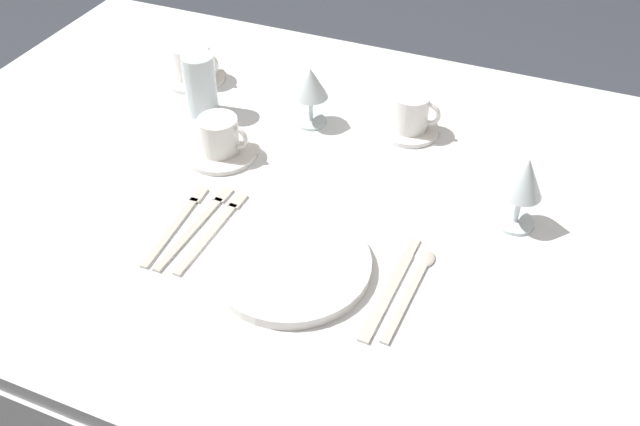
# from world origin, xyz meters

# --- Properties ---
(ground_plane) EXTENTS (6.00, 6.00, 0.00)m
(ground_plane) POSITION_xyz_m (0.00, 0.00, 0.00)
(ground_plane) COLOR #383D47
(dining_table) EXTENTS (1.80, 1.11, 0.74)m
(dining_table) POSITION_xyz_m (0.00, 0.00, 0.66)
(dining_table) COLOR white
(dining_table) RESTS_ON ground
(dinner_plate) EXTENTS (0.26, 0.26, 0.02)m
(dinner_plate) POSITION_xyz_m (-0.02, -0.21, 0.75)
(dinner_plate) COLOR white
(dinner_plate) RESTS_ON dining_table
(fork_outer) EXTENTS (0.02, 0.22, 0.00)m
(fork_outer) POSITION_xyz_m (-0.18, -0.17, 0.74)
(fork_outer) COLOR beige
(fork_outer) RESTS_ON dining_table
(fork_inner) EXTENTS (0.03, 0.23, 0.00)m
(fork_inner) POSITION_xyz_m (-0.21, -0.17, 0.74)
(fork_inner) COLOR beige
(fork_inner) RESTS_ON dining_table
(fork_salad) EXTENTS (0.03, 0.21, 0.00)m
(fork_salad) POSITION_xyz_m (-0.25, -0.18, 0.74)
(fork_salad) COLOR beige
(fork_salad) RESTS_ON dining_table
(dinner_knife) EXTENTS (0.03, 0.24, 0.00)m
(dinner_knife) POSITION_xyz_m (0.14, -0.19, 0.74)
(dinner_knife) COLOR beige
(dinner_knife) RESTS_ON dining_table
(spoon_soup) EXTENTS (0.03, 0.21, 0.01)m
(spoon_soup) POSITION_xyz_m (0.17, -0.17, 0.74)
(spoon_soup) COLOR beige
(spoon_soup) RESTS_ON dining_table
(saucer_left) EXTENTS (0.12, 0.12, 0.01)m
(saucer_left) POSITION_xyz_m (0.04, 0.23, 0.74)
(saucer_left) COLOR white
(saucer_left) RESTS_ON dining_table
(coffee_cup_left) EXTENTS (0.10, 0.07, 0.07)m
(coffee_cup_left) POSITION_xyz_m (0.04, 0.23, 0.79)
(coffee_cup_left) COLOR white
(coffee_cup_left) RESTS_ON saucer_left
(saucer_right) EXTENTS (0.14, 0.14, 0.01)m
(saucer_right) POSITION_xyz_m (-0.27, 0.02, 0.74)
(saucer_right) COLOR white
(saucer_right) RESTS_ON dining_table
(coffee_cup_right) EXTENTS (0.10, 0.08, 0.07)m
(coffee_cup_right) POSITION_xyz_m (-0.27, 0.02, 0.79)
(coffee_cup_right) COLOR white
(coffee_cup_right) RESTS_ON saucer_right
(saucer_far) EXTENTS (0.14, 0.14, 0.01)m
(saucer_far) POSITION_xyz_m (-0.47, 0.25, 0.74)
(saucer_far) COLOR white
(saucer_far) RESTS_ON dining_table
(coffee_cup_far) EXTENTS (0.11, 0.08, 0.07)m
(coffee_cup_far) POSITION_xyz_m (-0.46, 0.25, 0.79)
(coffee_cup_far) COLOR white
(coffee_cup_far) RESTS_ON saucer_far
(wine_glass_centre) EXTENTS (0.07, 0.07, 0.12)m
(wine_glass_centre) POSITION_xyz_m (-0.16, 0.19, 0.83)
(wine_glass_centre) COLOR silver
(wine_glass_centre) RESTS_ON dining_table
(wine_glass_left) EXTENTS (0.07, 0.07, 0.14)m
(wine_glass_left) POSITION_xyz_m (0.29, 0.04, 0.83)
(wine_glass_left) COLOR silver
(wine_glass_left) RESTS_ON dining_table
(drink_tumbler) EXTENTS (0.07, 0.07, 0.13)m
(drink_tumbler) POSITION_xyz_m (-0.38, 0.14, 0.80)
(drink_tumbler) COLOR silver
(drink_tumbler) RESTS_ON dining_table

